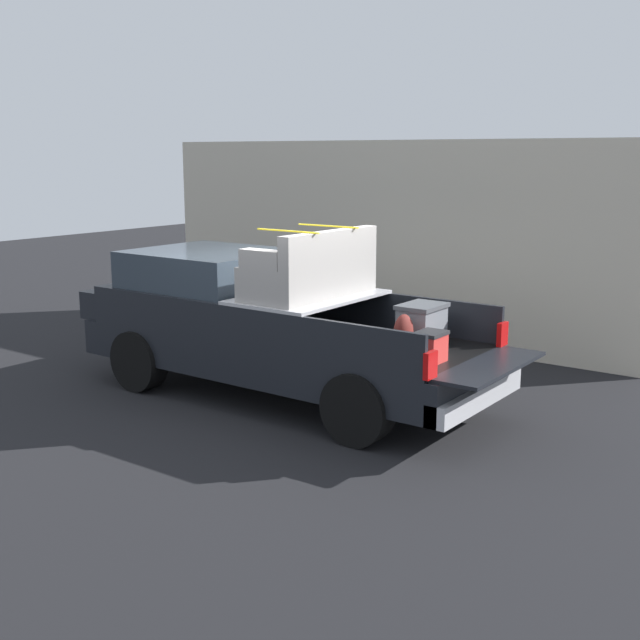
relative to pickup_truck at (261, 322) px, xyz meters
The scene contains 3 objects.
ground_plane 1.02m from the pickup_truck, behind, with size 40.00×40.00×0.00m, color black.
pickup_truck is the anchor object (origin of this frame).
building_facade 3.97m from the pickup_truck, 81.36° to the right, with size 9.02×0.36×3.33m, color beige.
Camera 1 is at (-6.36, 7.88, 3.13)m, focal length 45.38 mm.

